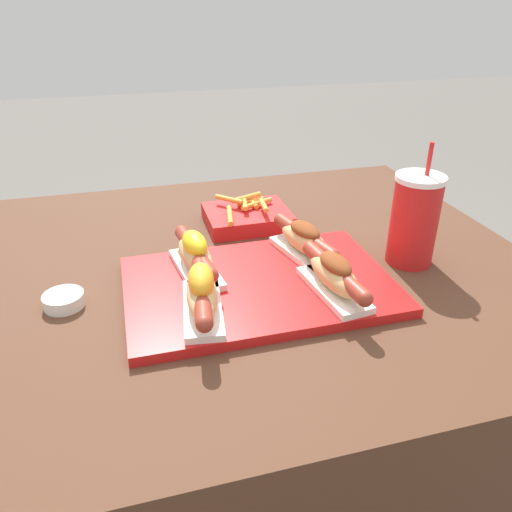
{
  "coord_description": "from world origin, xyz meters",
  "views": [
    {
      "loc": [
        -0.17,
        -0.83,
        1.18
      ],
      "look_at": [
        0.03,
        -0.09,
        0.76
      ],
      "focal_mm": 35.0,
      "sensor_mm": 36.0,
      "label": 1
    }
  ],
  "objects_px": {
    "fries_basket": "(247,217)",
    "hot_dog_3": "(305,240)",
    "hot_dog_1": "(335,275)",
    "serving_tray": "(259,286)",
    "sauce_bowl": "(64,299)",
    "hot_dog_2": "(195,255)",
    "drink_cup": "(414,220)",
    "hot_dog_0": "(202,293)"
  },
  "relations": [
    {
      "from": "fries_basket",
      "to": "hot_dog_3",
      "type": "bearing_deg",
      "value": -74.09
    },
    {
      "from": "serving_tray",
      "to": "hot_dog_3",
      "type": "xyz_separation_m",
      "value": [
        0.11,
        0.07,
        0.04
      ]
    },
    {
      "from": "serving_tray",
      "to": "hot_dog_1",
      "type": "xyz_separation_m",
      "value": [
        0.11,
        -0.07,
        0.04
      ]
    },
    {
      "from": "hot_dog_1",
      "to": "serving_tray",
      "type": "bearing_deg",
      "value": 148.39
    },
    {
      "from": "hot_dog_1",
      "to": "fries_basket",
      "type": "bearing_deg",
      "value": 100.1
    },
    {
      "from": "hot_dog_1",
      "to": "hot_dog_2",
      "type": "xyz_separation_m",
      "value": [
        -0.21,
        0.13,
        0.0
      ]
    },
    {
      "from": "hot_dog_0",
      "to": "drink_cup",
      "type": "bearing_deg",
      "value": 12.51
    },
    {
      "from": "hot_dog_1",
      "to": "hot_dog_3",
      "type": "relative_size",
      "value": 1.02
    },
    {
      "from": "sauce_bowl",
      "to": "drink_cup",
      "type": "xyz_separation_m",
      "value": [
        0.64,
        -0.01,
        0.08
      ]
    },
    {
      "from": "hot_dog_2",
      "to": "fries_basket",
      "type": "relative_size",
      "value": 1.11
    },
    {
      "from": "sauce_bowl",
      "to": "drink_cup",
      "type": "distance_m",
      "value": 0.65
    },
    {
      "from": "hot_dog_1",
      "to": "hot_dog_3",
      "type": "bearing_deg",
      "value": 90.95
    },
    {
      "from": "hot_dog_2",
      "to": "sauce_bowl",
      "type": "height_order",
      "value": "hot_dog_2"
    },
    {
      "from": "hot_dog_2",
      "to": "sauce_bowl",
      "type": "bearing_deg",
      "value": -174.13
    },
    {
      "from": "serving_tray",
      "to": "hot_dog_0",
      "type": "bearing_deg",
      "value": -148.69
    },
    {
      "from": "serving_tray",
      "to": "sauce_bowl",
      "type": "xyz_separation_m",
      "value": [
        -0.33,
        0.04,
        0.0
      ]
    },
    {
      "from": "serving_tray",
      "to": "hot_dog_2",
      "type": "bearing_deg",
      "value": 148.92
    },
    {
      "from": "hot_dog_0",
      "to": "hot_dog_1",
      "type": "xyz_separation_m",
      "value": [
        0.22,
        -0.0,
        -0.0
      ]
    },
    {
      "from": "serving_tray",
      "to": "hot_dog_0",
      "type": "height_order",
      "value": "hot_dog_0"
    },
    {
      "from": "hot_dog_1",
      "to": "fries_basket",
      "type": "distance_m",
      "value": 0.35
    },
    {
      "from": "hot_dog_0",
      "to": "fries_basket",
      "type": "relative_size",
      "value": 1.11
    },
    {
      "from": "hot_dog_2",
      "to": "drink_cup",
      "type": "xyz_separation_m",
      "value": [
        0.41,
        -0.04,
        0.04
      ]
    },
    {
      "from": "serving_tray",
      "to": "fries_basket",
      "type": "xyz_separation_m",
      "value": [
        0.05,
        0.28,
        0.01
      ]
    },
    {
      "from": "fries_basket",
      "to": "drink_cup",
      "type": "bearing_deg",
      "value": -43.93
    },
    {
      "from": "sauce_bowl",
      "to": "hot_dog_0",
      "type": "bearing_deg",
      "value": -25.83
    },
    {
      "from": "hot_dog_0",
      "to": "fries_basket",
      "type": "bearing_deg",
      "value": 64.95
    },
    {
      "from": "serving_tray",
      "to": "sauce_bowl",
      "type": "relative_size",
      "value": 6.88
    },
    {
      "from": "fries_basket",
      "to": "hot_dog_2",
      "type": "bearing_deg",
      "value": -124.82
    },
    {
      "from": "hot_dog_0",
      "to": "hot_dog_1",
      "type": "distance_m",
      "value": 0.22
    },
    {
      "from": "serving_tray",
      "to": "hot_dog_3",
      "type": "relative_size",
      "value": 2.31
    },
    {
      "from": "hot_dog_0",
      "to": "hot_dog_1",
      "type": "relative_size",
      "value": 1.0
    },
    {
      "from": "hot_dog_0",
      "to": "hot_dog_1",
      "type": "bearing_deg",
      "value": -0.13
    },
    {
      "from": "hot_dog_2",
      "to": "drink_cup",
      "type": "distance_m",
      "value": 0.42
    },
    {
      "from": "serving_tray",
      "to": "fries_basket",
      "type": "relative_size",
      "value": 2.53
    },
    {
      "from": "serving_tray",
      "to": "fries_basket",
      "type": "bearing_deg",
      "value": 79.85
    },
    {
      "from": "hot_dog_2",
      "to": "hot_dog_3",
      "type": "relative_size",
      "value": 1.02
    },
    {
      "from": "sauce_bowl",
      "to": "hot_dog_1",
      "type": "bearing_deg",
      "value": -13.51
    },
    {
      "from": "hot_dog_0",
      "to": "sauce_bowl",
      "type": "relative_size",
      "value": 3.03
    },
    {
      "from": "drink_cup",
      "to": "hot_dog_3",
      "type": "bearing_deg",
      "value": 167.88
    },
    {
      "from": "hot_dog_0",
      "to": "hot_dog_2",
      "type": "bearing_deg",
      "value": 85.2
    },
    {
      "from": "hot_dog_2",
      "to": "hot_dog_3",
      "type": "height_order",
      "value": "hot_dog_2"
    },
    {
      "from": "drink_cup",
      "to": "hot_dog_1",
      "type": "bearing_deg",
      "value": -154.7
    }
  ]
}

